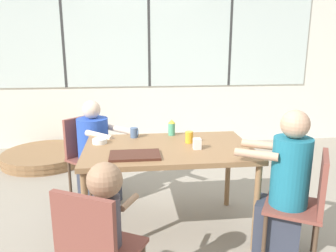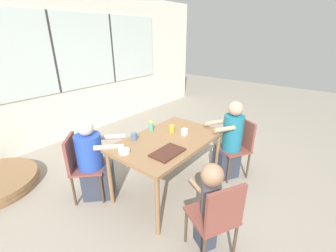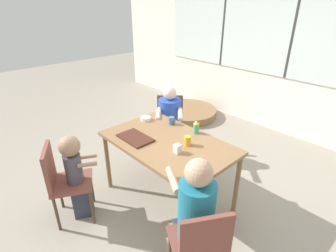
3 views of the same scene
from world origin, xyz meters
TOP-DOWN VIEW (x-y plane):
  - ground_plane at (0.00, 0.00)m, footprint 16.00×16.00m
  - wall_back_with_windows at (0.00, 2.66)m, footprint 8.40×0.08m
  - dining_table at (0.00, 0.00)m, footprint 1.41×0.87m
  - chair_for_woman_green_shirt at (0.96, -0.57)m, footprint 0.55×0.55m
  - chair_for_man_blue_shirt at (-0.80, 0.78)m, footprint 0.57×0.57m
  - chair_for_toddler at (-0.52, -0.99)m, footprint 0.54×0.54m
  - person_woman_green_shirt at (0.82, -0.49)m, footprint 0.57×0.50m
  - person_man_blue_shirt at (-0.68, 0.66)m, footprint 0.63×0.63m
  - person_toddler at (-0.45, -0.86)m, footprint 0.30×0.36m
  - food_tray_dark at (-0.28, -0.22)m, footprint 0.39×0.24m
  - coffee_mug at (-0.28, 0.32)m, footprint 0.08×0.07m
  - sippy_cup at (0.08, 0.36)m, footprint 0.07×0.07m
  - juice_glass at (0.20, 0.09)m, footprint 0.07×0.07m
  - milk_carton_small at (0.23, -0.09)m, footprint 0.06×0.06m
  - bowl_white_shallow at (-0.58, 0.16)m, footprint 0.13×0.13m

SIDE VIEW (x-z plane):
  - ground_plane at x=0.00m, z-range 0.00..0.00m
  - person_man_blue_shirt at x=-0.68m, z-range -0.06..1.01m
  - person_toddler at x=-0.45m, z-range 0.03..1.00m
  - chair_for_woman_green_shirt at x=0.96m, z-range 0.09..0.96m
  - chair_for_man_blue_shirt at x=-0.80m, z-range 0.09..0.96m
  - chair_for_toddler at x=-0.52m, z-range 0.09..0.96m
  - person_woman_green_shirt at x=0.82m, z-range -0.04..1.13m
  - dining_table at x=0.00m, z-range 0.32..1.09m
  - food_tray_dark at x=-0.28m, z-range 0.78..0.80m
  - bowl_white_shallow at x=-0.58m, z-range 0.78..0.82m
  - milk_carton_small at x=0.23m, z-range 0.78..0.87m
  - coffee_mug at x=-0.28m, z-range 0.78..0.87m
  - juice_glass at x=0.20m, z-range 0.78..0.88m
  - sippy_cup at x=0.08m, z-range 0.78..0.93m
  - wall_back_with_windows at x=0.00m, z-range 0.03..2.83m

